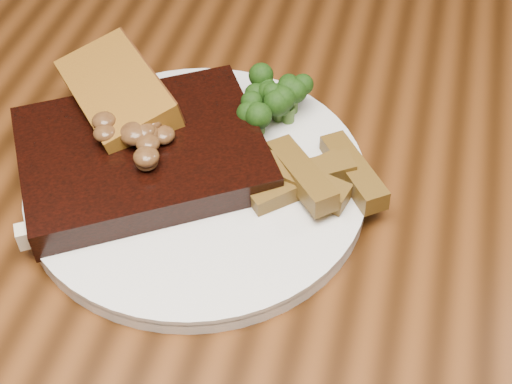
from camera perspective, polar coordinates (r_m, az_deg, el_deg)
dining_table at (r=0.64m, az=0.69°, el=-6.95°), size 1.60×0.90×0.75m
chair_far at (r=1.17m, az=7.83°, el=11.37°), size 0.48×0.48×0.89m
plate at (r=0.58m, az=-4.71°, el=0.70°), size 0.30×0.30×0.01m
steak at (r=0.58m, az=-9.06°, el=3.00°), size 0.24×0.22×0.03m
steak_bone at (r=0.54m, az=-11.38°, el=-2.13°), size 0.12×0.08×0.02m
mushroom_pile at (r=0.56m, az=-9.15°, el=5.00°), size 0.07×0.07×0.03m
garlic_bread at (r=0.62m, az=-10.77°, el=6.32°), size 0.13×0.13×0.03m
potato_wedges at (r=0.56m, az=2.97°, el=1.68°), size 0.10×0.10×0.02m
broccoli_cluster at (r=0.60m, az=1.50°, el=7.01°), size 0.06×0.06×0.04m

